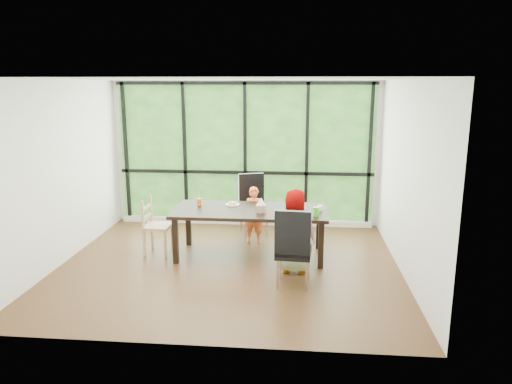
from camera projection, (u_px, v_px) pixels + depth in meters
ground at (229, 265)px, 7.11m from camera, size 5.00×5.00×0.00m
back_wall at (245, 154)px, 8.99m from camera, size 5.00×0.00×5.00m
foliage_backdrop at (245, 154)px, 8.97m from camera, size 4.80×0.02×2.65m
window_mullions at (245, 154)px, 8.93m from camera, size 4.80×0.06×2.65m
window_sill at (245, 221)px, 9.18m from camera, size 4.80×0.12×0.10m
dining_table at (250, 233)px, 7.42m from camera, size 2.44×1.25×0.75m
chair_window_leather at (254, 205)px, 8.42m from camera, size 0.58×0.58×1.08m
chair_interior_leather at (294, 247)px, 6.29m from camera, size 0.49×0.49×1.08m
chair_end_beech at (158, 226)px, 7.51m from camera, size 0.42×0.44×0.90m
child_toddler at (254, 215)px, 8.01m from camera, size 0.36×0.25×0.96m
child_older at (295, 231)px, 6.74m from camera, size 0.59×0.39×1.21m
placemat at (292, 215)px, 7.04m from camera, size 0.42×0.31×0.01m
plate_far at (233, 204)px, 7.61m from camera, size 0.22×0.22×0.01m
plate_near at (289, 214)px, 7.05m from camera, size 0.25×0.25×0.02m
orange_cup at (199, 202)px, 7.57m from camera, size 0.07×0.07×0.11m
green_cup at (316, 212)px, 6.95m from camera, size 0.09×0.09×0.14m
white_mug at (320, 208)px, 7.26m from camera, size 0.08×0.08×0.08m
tissue_box at (261, 209)px, 7.16m from camera, size 0.14×0.14×0.12m
crepe_rolls_far at (233, 203)px, 7.60m from camera, size 0.15×0.12×0.04m
crepe_rolls_near at (289, 212)px, 7.05m from camera, size 0.15×0.12×0.04m
straw_white at (199, 196)px, 7.55m from camera, size 0.01×0.04×0.20m
straw_pink at (316, 204)px, 6.93m from camera, size 0.01×0.04×0.20m
tissue at (261, 201)px, 7.13m from camera, size 0.12×0.12×0.11m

